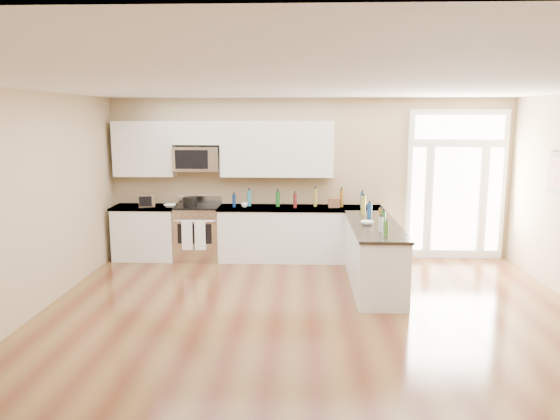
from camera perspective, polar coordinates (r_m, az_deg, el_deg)
name	(u,v)px	position (r m, az deg, el deg)	size (l,w,h in m)	color
ground	(314,348)	(6.12, 3.55, -14.24)	(8.00, 8.00, 0.00)	#572B18
room_shell	(316,193)	(5.64, 3.73, 1.82)	(8.00, 8.00, 8.00)	tan
back_cabinet_left	(146,234)	(9.88, -13.82, -2.46)	(1.10, 0.66, 0.94)	silver
back_cabinet_right	(300,235)	(9.50, 2.14, -2.67)	(2.85, 0.66, 0.94)	silver
peninsula_cabinet	(374,258)	(8.16, 9.76, -4.92)	(0.69, 2.32, 0.94)	silver
upper_cabinet_left	(144,149)	(9.82, -14.00, 6.23)	(1.04, 0.33, 0.95)	silver
upper_cabinet_right	(277,149)	(9.45, -0.33, 6.38)	(1.94, 0.33, 0.95)	silver
upper_cabinet_short	(197,133)	(9.59, -8.68, 7.97)	(0.82, 0.33, 0.40)	silver
microwave	(197,159)	(9.58, -8.66, 5.33)	(0.78, 0.41, 0.42)	silver
entry_door	(456,185)	(9.98, 17.92, 2.51)	(1.70, 0.10, 2.60)	white
wall_art_near	(558,173)	(8.62, 27.07, 3.48)	(0.05, 0.58, 0.58)	black
kitchen_range	(198,232)	(9.66, -8.55, -2.31)	(0.77, 0.68, 1.08)	silver
stockpot	(190,201)	(9.47, -9.39, 0.88)	(0.24, 0.24, 0.18)	black
toaster_oven	(147,200)	(9.65, -13.70, 0.99)	(0.27, 0.21, 0.23)	silver
cardboard_box	(334,203)	(9.40, 5.66, 0.77)	(0.19, 0.14, 0.16)	brown
bowl_left	(170,206)	(9.55, -11.43, 0.44)	(0.21, 0.21, 0.05)	white
bowl_peninsula	(367,223)	(7.95, 9.09, -1.34)	(0.18, 0.18, 0.06)	white
cup_counter	(244,205)	(9.36, -3.73, 0.52)	(0.11, 0.11, 0.08)	white
counter_bottles	(331,205)	(8.80, 5.35, 0.47)	(2.40, 2.42, 0.31)	#19591E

